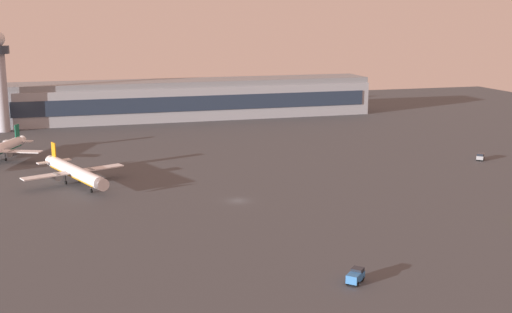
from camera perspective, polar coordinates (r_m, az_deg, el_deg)
ground_plane at (r=159.19m, az=-1.56°, el=-3.82°), size 416.00×416.00×0.00m
terminal_building at (r=286.72m, az=-5.38°, el=4.94°), size 153.57×22.40×16.40m
control_tower at (r=267.30m, az=-21.16°, el=6.62°), size 8.00×8.00×37.70m
airplane_terminal_side at (r=179.73m, az=-15.35°, el=-1.28°), size 26.58×33.71×9.01m
cargo_loader at (r=113.08m, az=8.56°, el=-10.12°), size 4.28×4.34×2.25m
baggage_tractor at (r=214.03m, az=18.74°, el=0.01°), size 4.18×4.42×2.25m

